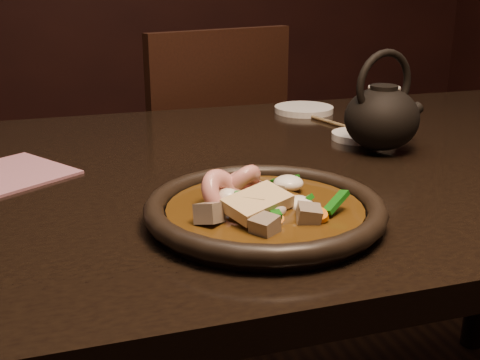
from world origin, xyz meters
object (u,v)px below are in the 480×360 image
object	(u,v)px
chair	(198,177)
tea_cup	(383,100)
plate	(265,210)
teapot	(382,115)
table	(306,200)

from	to	relation	value
chair	tea_cup	size ratio (longest dim) A/B	12.94
chair	plate	size ratio (longest dim) A/B	3.05
plate	teapot	world-z (taller)	teapot
plate	chair	bearing A→B (deg)	81.61
table	teapot	distance (m)	0.20
plate	teapot	xyz separation A→B (m)	(0.30, 0.24, 0.05)
plate	teapot	bearing A→B (deg)	38.59
table	chair	size ratio (longest dim) A/B	1.74
table	tea_cup	xyz separation A→B (m)	(0.29, 0.24, 0.11)
table	plate	xyz separation A→B (m)	(-0.16, -0.24, 0.09)
tea_cup	teapot	size ratio (longest dim) A/B	0.41
table	teapot	size ratio (longest dim) A/B	9.25
plate	teapot	size ratio (longest dim) A/B	1.74
table	tea_cup	world-z (taller)	tea_cup
tea_cup	teapot	xyz separation A→B (m)	(-0.15, -0.25, 0.03)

